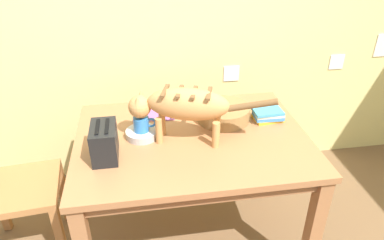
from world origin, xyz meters
TOP-DOWN VIEW (x-y plane):
  - wall_rear at (-0.00, 1.78)m, footprint 5.39×0.11m
  - dining_table at (0.08, 1.00)m, footprint 1.24×0.91m
  - cat at (0.02, 0.98)m, footprint 0.72×0.28m
  - saucer_bowl at (-0.19, 1.04)m, footprint 0.17×0.17m
  - coffee_mug at (-0.19, 1.04)m, footprint 0.12×0.08m
  - magazine at (-0.11, 1.30)m, footprint 0.25×0.21m
  - book_stack at (0.54, 1.11)m, footprint 0.18×0.13m
  - wicker_basket at (0.28, 1.16)m, footprint 0.30×0.30m
  - toaster at (-0.37, 0.89)m, footprint 0.12×0.20m
  - wooden_chair_far at (-0.93, 1.05)m, footprint 0.46×0.46m

SIDE VIEW (x-z plane):
  - wooden_chair_far at x=-0.93m, z-range -0.01..0.94m
  - dining_table at x=0.08m, z-range 0.28..1.00m
  - magazine at x=-0.11m, z-range 0.73..0.73m
  - saucer_bowl at x=-0.19m, z-range 0.73..0.77m
  - book_stack at x=0.54m, z-range 0.73..0.79m
  - wicker_basket at x=0.28m, z-range 0.73..0.81m
  - coffee_mug at x=-0.19m, z-range 0.77..0.84m
  - toaster at x=-0.37m, z-range 0.72..0.90m
  - cat at x=0.02m, z-range 0.78..1.08m
  - wall_rear at x=0.00m, z-range 0.00..2.50m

